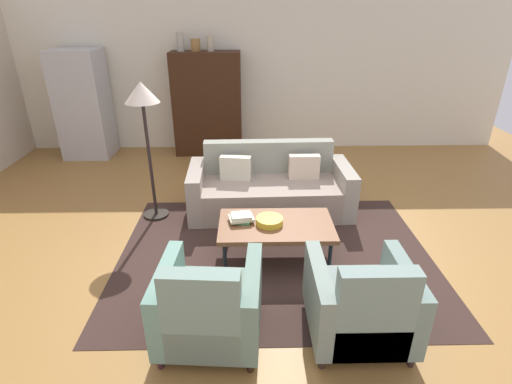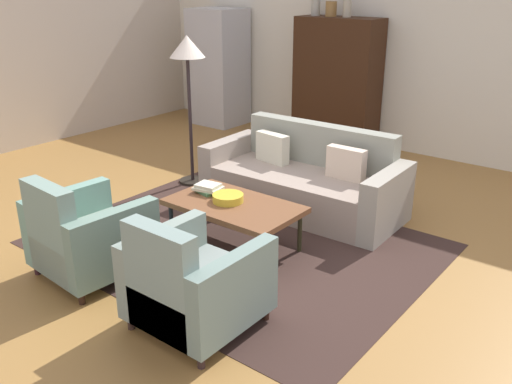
# 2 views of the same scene
# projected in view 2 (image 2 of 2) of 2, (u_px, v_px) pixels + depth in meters

# --- Properties ---
(ground_plane) EXTENTS (10.74, 10.74, 0.00)m
(ground_plane) POSITION_uv_depth(u_px,v_px,m) (234.00, 247.00, 5.14)
(ground_plane) COLOR olive
(wall_back) EXTENTS (8.95, 0.12, 2.80)m
(wall_back) POSITION_uv_depth(u_px,v_px,m) (418.00, 50.00, 7.45)
(wall_back) COLOR silver
(wall_back) RESTS_ON ground
(area_rug) EXTENTS (3.40, 2.60, 0.01)m
(area_rug) POSITION_uv_depth(u_px,v_px,m) (238.00, 244.00, 5.20)
(area_rug) COLOR #382621
(area_rug) RESTS_ON ground
(couch) EXTENTS (2.13, 0.96, 0.86)m
(couch) POSITION_uv_depth(u_px,v_px,m) (306.00, 182.00, 5.93)
(couch) COLOR gray
(couch) RESTS_ON ground
(coffee_table) EXTENTS (1.20, 0.70, 0.43)m
(coffee_table) POSITION_uv_depth(u_px,v_px,m) (234.00, 207.00, 5.02)
(coffee_table) COLOR black
(coffee_table) RESTS_ON ground
(armchair_left) EXTENTS (0.85, 0.85, 0.88)m
(armchair_left) POSITION_uv_depth(u_px,v_px,m) (85.00, 238.00, 4.53)
(armchair_left) COLOR #322C20
(armchair_left) RESTS_ON ground
(armchair_right) EXTENTS (0.80, 0.80, 0.88)m
(armchair_right) POSITION_uv_depth(u_px,v_px,m) (191.00, 286.00, 3.84)
(armchair_right) COLOR #362A20
(armchair_right) RESTS_ON ground
(fruit_bowl) EXTENTS (0.28, 0.28, 0.07)m
(fruit_bowl) POSITION_uv_depth(u_px,v_px,m) (228.00, 198.00, 5.03)
(fruit_bowl) COLOR gold
(fruit_bowl) RESTS_ON coffee_table
(book_stack) EXTENTS (0.29, 0.24, 0.09)m
(book_stack) POSITION_uv_depth(u_px,v_px,m) (208.00, 188.00, 5.24)
(book_stack) COLOR #45764A
(book_stack) RESTS_ON coffee_table
(cabinet) EXTENTS (1.20, 0.51, 1.80)m
(cabinet) POSITION_uv_depth(u_px,v_px,m) (337.00, 83.00, 7.96)
(cabinet) COLOR #351D0F
(cabinet) RESTS_ON ground
(vase_tall) EXTENTS (0.13, 0.13, 0.30)m
(vase_tall) POSITION_uv_depth(u_px,v_px,m) (316.00, 4.00, 7.81)
(vase_tall) COLOR #A9A797
(vase_tall) RESTS_ON cabinet
(vase_round) EXTENTS (0.16, 0.16, 0.20)m
(vase_round) POSITION_uv_depth(u_px,v_px,m) (331.00, 9.00, 7.68)
(vase_round) COLOR olive
(vase_round) RESTS_ON cabinet
(vase_small) EXTENTS (0.11, 0.11, 0.25)m
(vase_small) POSITION_uv_depth(u_px,v_px,m) (347.00, 8.00, 7.53)
(vase_small) COLOR #B6AC90
(vase_small) RESTS_ON cabinet
(refrigerator) EXTENTS (0.80, 0.73, 1.85)m
(refrigerator) POSITION_uv_depth(u_px,v_px,m) (219.00, 67.00, 9.12)
(refrigerator) COLOR #B7BABF
(refrigerator) RESTS_ON ground
(floor_lamp) EXTENTS (0.40, 0.40, 1.72)m
(floor_lamp) POSITION_uv_depth(u_px,v_px,m) (188.00, 61.00, 6.23)
(floor_lamp) COLOR black
(floor_lamp) RESTS_ON ground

